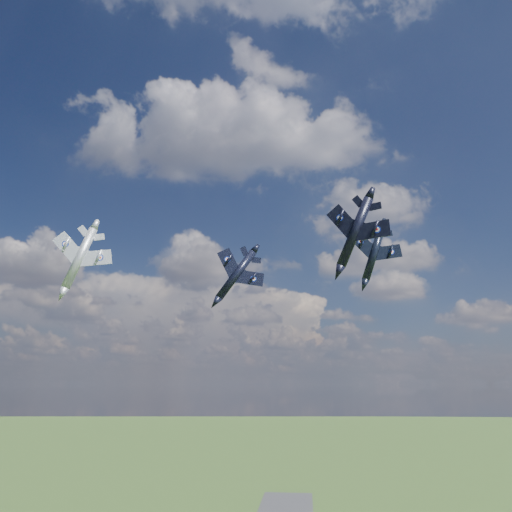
# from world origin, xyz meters

# --- Properties ---
(jet_lead_navy) EXTENTS (14.60, 17.80, 9.02)m
(jet_lead_navy) POSITION_xyz_m (-0.65, 20.89, 82.21)
(jet_lead_navy) COLOR black
(jet_right_navy) EXTENTS (14.42, 16.66, 6.92)m
(jet_right_navy) POSITION_xyz_m (19.30, -3.76, 82.47)
(jet_right_navy) COLOR black
(jet_high_navy) EXTENTS (12.58, 16.04, 6.56)m
(jet_high_navy) POSITION_xyz_m (25.34, 21.52, 85.93)
(jet_high_navy) COLOR black
(jet_left_silver) EXTENTS (16.77, 19.45, 7.14)m
(jet_left_silver) POSITION_xyz_m (-28.45, 13.56, 84.29)
(jet_left_silver) COLOR #A0A4AA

